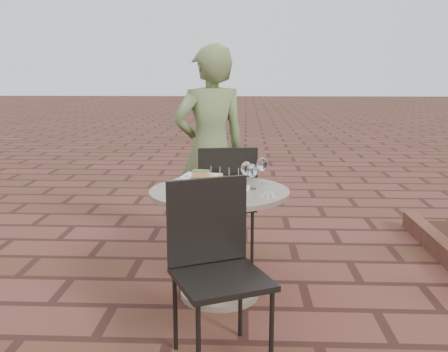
{
  "coord_description": "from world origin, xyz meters",
  "views": [
    {
      "loc": [
        0.0,
        -2.94,
        1.46
      ],
      "look_at": [
        -0.13,
        0.18,
        0.82
      ],
      "focal_mm": 40.0,
      "sensor_mm": 36.0,
      "label": 1
    }
  ],
  "objects_px": {
    "plate_salmon": "(201,177)",
    "plate_tuna": "(211,195)",
    "chair_far": "(226,195)",
    "plate_sliders": "(225,186)",
    "cafe_table": "(219,226)",
    "diner": "(210,151)",
    "chair_near": "(215,254)"
  },
  "relations": [
    {
      "from": "chair_far",
      "to": "plate_tuna",
      "type": "distance_m",
      "value": 0.82
    },
    {
      "from": "plate_tuna",
      "to": "diner",
      "type": "bearing_deg",
      "value": 94.15
    },
    {
      "from": "cafe_table",
      "to": "plate_tuna",
      "type": "xyz_separation_m",
      "value": [
        -0.04,
        -0.2,
        0.26
      ]
    },
    {
      "from": "chair_far",
      "to": "plate_sliders",
      "type": "xyz_separation_m",
      "value": [
        0.02,
        -0.65,
        0.22
      ]
    },
    {
      "from": "chair_far",
      "to": "diner",
      "type": "relative_size",
      "value": 0.55
    },
    {
      "from": "diner",
      "to": "plate_sliders",
      "type": "distance_m",
      "value": 0.96
    },
    {
      "from": "plate_salmon",
      "to": "plate_tuna",
      "type": "height_order",
      "value": "plate_salmon"
    },
    {
      "from": "diner",
      "to": "plate_salmon",
      "type": "xyz_separation_m",
      "value": [
        -0.03,
        -0.61,
        -0.09
      ]
    },
    {
      "from": "chair_far",
      "to": "plate_tuna",
      "type": "xyz_separation_m",
      "value": [
        -0.06,
        -0.79,
        0.2
      ]
    },
    {
      "from": "chair_far",
      "to": "chair_near",
      "type": "distance_m",
      "value": 1.28
    },
    {
      "from": "plate_sliders",
      "to": "plate_tuna",
      "type": "relative_size",
      "value": 1.23
    },
    {
      "from": "plate_sliders",
      "to": "plate_salmon",
      "type": "bearing_deg",
      "value": 118.22
    },
    {
      "from": "chair_far",
      "to": "plate_salmon",
      "type": "xyz_separation_m",
      "value": [
        -0.16,
        -0.31,
        0.2
      ]
    },
    {
      "from": "chair_far",
      "to": "plate_salmon",
      "type": "distance_m",
      "value": 0.41
    },
    {
      "from": "plate_sliders",
      "to": "plate_tuna",
      "type": "height_order",
      "value": "plate_sliders"
    },
    {
      "from": "chair_near",
      "to": "plate_salmon",
      "type": "height_order",
      "value": "chair_near"
    },
    {
      "from": "chair_near",
      "to": "plate_tuna",
      "type": "distance_m",
      "value": 0.52
    },
    {
      "from": "chair_far",
      "to": "plate_tuna",
      "type": "height_order",
      "value": "chair_far"
    },
    {
      "from": "chair_far",
      "to": "plate_sliders",
      "type": "height_order",
      "value": "chair_far"
    },
    {
      "from": "plate_salmon",
      "to": "cafe_table",
      "type": "bearing_deg",
      "value": -62.36
    },
    {
      "from": "diner",
      "to": "plate_sliders",
      "type": "relative_size",
      "value": 5.26
    },
    {
      "from": "cafe_table",
      "to": "chair_far",
      "type": "height_order",
      "value": "chair_far"
    },
    {
      "from": "plate_tuna",
      "to": "chair_near",
      "type": "bearing_deg",
      "value": -83.87
    },
    {
      "from": "chair_near",
      "to": "plate_sliders",
      "type": "distance_m",
      "value": 0.66
    },
    {
      "from": "plate_salmon",
      "to": "diner",
      "type": "bearing_deg",
      "value": 87.55
    },
    {
      "from": "chair_far",
      "to": "chair_near",
      "type": "height_order",
      "value": "same"
    },
    {
      "from": "diner",
      "to": "plate_tuna",
      "type": "xyz_separation_m",
      "value": [
        0.08,
        -1.09,
        -0.1
      ]
    },
    {
      "from": "cafe_table",
      "to": "plate_salmon",
      "type": "distance_m",
      "value": 0.41
    },
    {
      "from": "cafe_table",
      "to": "plate_tuna",
      "type": "bearing_deg",
      "value": -101.36
    },
    {
      "from": "chair_far",
      "to": "plate_salmon",
      "type": "bearing_deg",
      "value": 52.32
    },
    {
      "from": "plate_salmon",
      "to": "plate_sliders",
      "type": "relative_size",
      "value": 0.94
    },
    {
      "from": "cafe_table",
      "to": "plate_salmon",
      "type": "relative_size",
      "value": 2.98
    }
  ]
}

